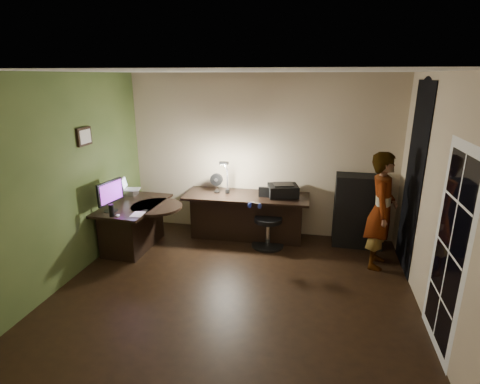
% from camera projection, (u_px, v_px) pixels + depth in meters
% --- Properties ---
extents(floor, '(4.50, 4.00, 0.01)m').
position_uv_depth(floor, '(234.00, 290.00, 4.84)').
color(floor, black).
rests_on(floor, ground).
extents(ceiling, '(4.50, 4.00, 0.01)m').
position_uv_depth(ceiling, '(233.00, 71.00, 4.03)').
color(ceiling, silver).
rests_on(ceiling, floor).
extents(wall_back, '(4.50, 0.01, 2.70)m').
position_uv_depth(wall_back, '(260.00, 156.00, 6.30)').
color(wall_back, tan).
rests_on(wall_back, floor).
extents(wall_front, '(4.50, 0.01, 2.70)m').
position_uv_depth(wall_front, '(169.00, 275.00, 2.56)').
color(wall_front, tan).
rests_on(wall_front, floor).
extents(wall_left, '(0.01, 4.00, 2.70)m').
position_uv_depth(wall_left, '(66.00, 180.00, 4.88)').
color(wall_left, tan).
rests_on(wall_left, floor).
extents(wall_right, '(0.01, 4.00, 2.70)m').
position_uv_depth(wall_right, '(440.00, 204.00, 3.99)').
color(wall_right, tan).
rests_on(wall_right, floor).
extents(green_wall_overlay, '(0.00, 4.00, 2.70)m').
position_uv_depth(green_wall_overlay, '(67.00, 180.00, 4.88)').
color(green_wall_overlay, '#4B612E').
rests_on(green_wall_overlay, floor).
extents(arched_doorway, '(0.01, 0.90, 2.60)m').
position_uv_depth(arched_doorway, '(413.00, 180.00, 5.08)').
color(arched_doorway, black).
rests_on(arched_doorway, floor).
extents(french_door, '(0.02, 0.92, 2.10)m').
position_uv_depth(french_door, '(449.00, 252.00, 3.57)').
color(french_door, white).
rests_on(french_door, floor).
extents(framed_picture, '(0.04, 0.30, 0.25)m').
position_uv_depth(framed_picture, '(84.00, 137.00, 5.14)').
color(framed_picture, black).
rests_on(framed_picture, wall_left).
extents(desk_left, '(0.82, 1.29, 0.73)m').
position_uv_depth(desk_left, '(135.00, 226.00, 5.95)').
color(desk_left, black).
rests_on(desk_left, floor).
extents(desk_right, '(2.07, 0.78, 0.77)m').
position_uv_depth(desk_right, '(246.00, 217.00, 6.28)').
color(desk_right, black).
rests_on(desk_right, floor).
extents(cabinet, '(0.78, 0.40, 1.17)m').
position_uv_depth(cabinet, '(359.00, 211.00, 5.97)').
color(cabinet, black).
rests_on(cabinet, floor).
extents(laptop_stand, '(0.25, 0.21, 0.10)m').
position_uv_depth(laptop_stand, '(130.00, 192.00, 6.29)').
color(laptop_stand, silver).
rests_on(laptop_stand, desk_left).
extents(laptop, '(0.34, 0.33, 0.19)m').
position_uv_depth(laptop, '(131.00, 184.00, 6.24)').
color(laptop, silver).
rests_on(laptop, laptop_stand).
extents(monitor, '(0.18, 0.53, 0.34)m').
position_uv_depth(monitor, '(110.00, 200.00, 5.50)').
color(monitor, black).
rests_on(monitor, desk_left).
extents(mouse, '(0.08, 0.10, 0.03)m').
position_uv_depth(mouse, '(118.00, 216.00, 5.34)').
color(mouse, silver).
rests_on(mouse, desk_left).
extents(phone, '(0.07, 0.14, 0.01)m').
position_uv_depth(phone, '(144.00, 211.00, 5.54)').
color(phone, black).
rests_on(phone, desk_left).
extents(pen, '(0.10, 0.10, 0.01)m').
position_uv_depth(pen, '(103.00, 215.00, 5.41)').
color(pen, black).
rests_on(pen, desk_left).
extents(speaker, '(0.08, 0.08, 0.18)m').
position_uv_depth(speaker, '(112.00, 211.00, 5.31)').
color(speaker, black).
rests_on(speaker, desk_left).
extents(notepad, '(0.18, 0.24, 0.01)m').
position_uv_depth(notepad, '(138.00, 214.00, 5.41)').
color(notepad, silver).
rests_on(notepad, desk_left).
extents(desk_fan, '(0.21, 0.12, 0.32)m').
position_uv_depth(desk_fan, '(217.00, 183.00, 6.25)').
color(desk_fan, black).
rests_on(desk_fan, desk_right).
extents(headphones, '(0.21, 0.15, 0.09)m').
position_uv_depth(headphones, '(255.00, 205.00, 5.53)').
color(headphones, '#2C3CA0').
rests_on(headphones, desk_right).
extents(printer, '(0.54, 0.47, 0.21)m').
position_uv_depth(printer, '(283.00, 190.00, 6.05)').
color(printer, black).
rests_on(printer, desk_right).
extents(desk_lamp, '(0.19, 0.30, 0.61)m').
position_uv_depth(desk_lamp, '(227.00, 175.00, 6.15)').
color(desk_lamp, black).
rests_on(desk_lamp, desk_right).
extents(office_chair, '(0.53, 0.53, 0.93)m').
position_uv_depth(office_chair, '(268.00, 219.00, 5.95)').
color(office_chair, black).
rests_on(office_chair, floor).
extents(person, '(0.50, 0.66, 1.68)m').
position_uv_depth(person, '(381.00, 211.00, 5.24)').
color(person, '#D8A88C').
rests_on(person, floor).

